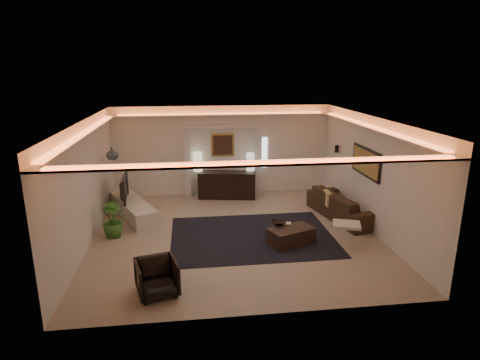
{
  "coord_description": "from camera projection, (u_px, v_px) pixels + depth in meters",
  "views": [
    {
      "loc": [
        -1.09,
        -9.46,
        4.09
      ],
      "look_at": [
        0.2,
        0.6,
        1.25
      ],
      "focal_mm": 30.34,
      "sensor_mm": 36.0,
      "label": 1
    }
  ],
  "objects": [
    {
      "name": "lamp_left",
      "position": [
        198.0,
        164.0,
        12.98
      ],
      "size": [
        0.32,
        0.32,
        0.62
      ],
      "primitive_type": "cylinder",
      "rotation": [
        0.0,
        0.0,
        0.16
      ],
      "color": "#FFF2C3",
      "rests_on": "console"
    },
    {
      "name": "cove_soffit",
      "position": [
        235.0,
        131.0,
        9.56
      ],
      "size": [
        7.0,
        7.0,
        0.04
      ],
      "primitive_type": "cube",
      "color": "silver",
      "rests_on": "ceiling"
    },
    {
      "name": "ginger_jar",
      "position": [
        112.0,
        153.0,
        10.89
      ],
      "size": [
        0.33,
        0.33,
        0.34
      ],
      "primitive_type": "imported",
      "rotation": [
        0.0,
        0.0,
        -0.02
      ],
      "color": "#323D4F",
      "rests_on": "wall_niche"
    },
    {
      "name": "painting_frame",
      "position": [
        223.0,
        145.0,
        13.14
      ],
      "size": [
        0.74,
        0.04,
        0.74
      ],
      "primitive_type": "cube",
      "color": "tan",
      "rests_on": "wall_back"
    },
    {
      "name": "wall_sconce",
      "position": [
        337.0,
        149.0,
        12.33
      ],
      "size": [
        0.12,
        0.12,
        0.22
      ],
      "primitive_type": "cylinder",
      "color": "black",
      "rests_on": "wall_right"
    },
    {
      "name": "area_rug",
      "position": [
        252.0,
        236.0,
        10.13
      ],
      "size": [
        4.0,
        3.0,
        0.01
      ],
      "primitive_type": "cube",
      "color": "black",
      "rests_on": "ground"
    },
    {
      "name": "daylight_slit",
      "position": [
        263.0,
        153.0,
        13.4
      ],
      "size": [
        0.25,
        0.03,
        1.0
      ],
      "primitive_type": "cube",
      "color": "white",
      "rests_on": "wall_back"
    },
    {
      "name": "throw_pillow",
      "position": [
        327.0,
        198.0,
        11.3
      ],
      "size": [
        0.12,
        0.4,
        0.4
      ],
      "primitive_type": "cube",
      "rotation": [
        0.0,
        0.0,
        -0.01
      ],
      "color": "tan",
      "rests_on": "sofa"
    },
    {
      "name": "wall_left",
      "position": [
        86.0,
        184.0,
        9.45
      ],
      "size": [
        0.0,
        7.0,
        7.0
      ],
      "primitive_type": "plane",
      "rotation": [
        1.57,
        0.0,
        1.57
      ],
      "color": "white",
      "rests_on": "ground"
    },
    {
      "name": "painting_canvas",
      "position": [
        223.0,
        145.0,
        13.12
      ],
      "size": [
        0.62,
        0.02,
        0.62
      ],
      "primitive_type": "cube",
      "color": "#4C2D1E",
      "rests_on": "wall_back"
    },
    {
      "name": "pilaster_left",
      "position": [
        188.0,
        163.0,
        13.08
      ],
      "size": [
        0.22,
        0.2,
        2.2
      ],
      "primitive_type": "cube",
      "color": "silver",
      "rests_on": "ground"
    },
    {
      "name": "media_ledge",
      "position": [
        133.0,
        209.0,
        11.44
      ],
      "size": [
        1.6,
        2.52,
        0.47
      ],
      "primitive_type": "cube",
      "rotation": [
        0.0,
        0.0,
        0.43
      ],
      "color": "beige",
      "rests_on": "ground"
    },
    {
      "name": "wall_niche",
      "position": [
        100.0,
        162.0,
        10.74
      ],
      "size": [
        0.1,
        0.55,
        0.04
      ],
      "primitive_type": "cube",
      "color": "silver",
      "rests_on": "wall_left"
    },
    {
      "name": "sofa",
      "position": [
        344.0,
        205.0,
        11.31
      ],
      "size": [
        2.64,
        1.49,
        0.73
      ],
      "primitive_type": "imported",
      "rotation": [
        0.0,
        0.0,
        1.79
      ],
      "color": "black",
      "rests_on": "ground"
    },
    {
      "name": "plant",
      "position": [
        112.0,
        220.0,
        9.99
      ],
      "size": [
        0.69,
        0.69,
        0.89
      ],
      "primitive_type": "imported",
      "rotation": [
        0.0,
        0.0,
        0.57
      ],
      "color": "#356923",
      "rests_on": "ground"
    },
    {
      "name": "tv",
      "position": [
        121.0,
        188.0,
        11.38
      ],
      "size": [
        1.23,
        0.24,
        0.7
      ],
      "primitive_type": "imported",
      "rotation": [
        0.0,
        0.0,
        1.64
      ],
      "color": "black",
      "rests_on": "media_ledge"
    },
    {
      "name": "coffee_table",
      "position": [
        291.0,
        236.0,
        9.64
      ],
      "size": [
        1.19,
        0.92,
        0.39
      ],
      "primitive_type": "cube",
      "rotation": [
        0.0,
        0.0,
        0.37
      ],
      "color": "black",
      "rests_on": "ground"
    },
    {
      "name": "ceiling",
      "position": [
        235.0,
        119.0,
        9.49
      ],
      "size": [
        7.0,
        7.0,
        0.0
      ],
      "primitive_type": "plane",
      "rotation": [
        3.14,
        0.0,
        0.0
      ],
      "color": "white",
      "rests_on": "ground"
    },
    {
      "name": "art_panel_frame",
      "position": [
        366.0,
        162.0,
        10.53
      ],
      "size": [
        0.04,
        1.64,
        0.74
      ],
      "primitive_type": "cube",
      "color": "black",
      "rests_on": "wall_right"
    },
    {
      "name": "pilaster_right",
      "position": [
        258.0,
        161.0,
        13.36
      ],
      "size": [
        0.22,
        0.2,
        2.2
      ],
      "primitive_type": "cube",
      "color": "silver",
      "rests_on": "ground"
    },
    {
      "name": "wall_front",
      "position": [
        260.0,
        236.0,
        6.54
      ],
      "size": [
        7.0,
        0.0,
        7.0
      ],
      "primitive_type": "plane",
      "rotation": [
        -1.57,
        0.0,
        0.0
      ],
      "color": "white",
      "rests_on": "ground"
    },
    {
      "name": "console",
      "position": [
        227.0,
        186.0,
        13.04
      ],
      "size": [
        1.88,
        0.85,
        0.91
      ],
      "primitive_type": "cube",
      "rotation": [
        0.0,
        0.0,
        -0.16
      ],
      "color": "black",
      "rests_on": "ground"
    },
    {
      "name": "figurine",
      "position": [
        124.0,
        189.0,
        11.88
      ],
      "size": [
        0.14,
        0.14,
        0.34
      ],
      "primitive_type": "cylinder",
      "rotation": [
        0.0,
        0.0,
        -0.12
      ],
      "color": "#4C2B1D",
      "rests_on": "media_ledge"
    },
    {
      "name": "throw_blanket",
      "position": [
        347.0,
        225.0,
        9.42
      ],
      "size": [
        0.75,
        0.68,
        0.07
      ],
      "primitive_type": "cube",
      "rotation": [
        0.0,
        0.0,
        -0.32
      ],
      "color": "silver",
      "rests_on": "sofa"
    },
    {
      "name": "wall_right",
      "position": [
        371.0,
        174.0,
        10.31
      ],
      "size": [
        0.0,
        7.0,
        7.0
      ],
      "primitive_type": "plane",
      "rotation": [
        1.57,
        0.0,
        -1.57
      ],
      "color": "white",
      "rests_on": "ground"
    },
    {
      "name": "magazine",
      "position": [
        287.0,
        223.0,
        9.85
      ],
      "size": [
        0.23,
        0.18,
        0.03
      ],
      "primitive_type": "cube",
      "rotation": [
        0.0,
        0.0,
        -0.15
      ],
      "color": "beige",
      "rests_on": "coffee_table"
    },
    {
      "name": "floor",
      "position": [
        235.0,
        234.0,
        10.27
      ],
      "size": [
        7.0,
        7.0,
        0.0
      ],
      "primitive_type": "plane",
      "color": "tan",
      "rests_on": "ground"
    },
    {
      "name": "alcove_header",
      "position": [
        223.0,
        127.0,
        12.91
      ],
      "size": [
        2.52,
        0.2,
        0.12
      ],
      "primitive_type": "cube",
      "color": "silver",
      "rests_on": "wall_back"
    },
    {
      "name": "bowl",
      "position": [
        279.0,
        222.0,
        9.82
      ],
      "size": [
        0.38,
        0.38,
        0.08
      ],
      "primitive_type": "imported",
      "rotation": [
        0.0,
        0.0,
        0.12
      ],
      "color": "black",
      "rests_on": "coffee_table"
    },
    {
      "name": "armchair",
      "position": [
        157.0,
        278.0,
        7.47
      ],
      "size": [
        0.89,
        0.91,
        0.68
      ],
      "primitive_type": "imported",
      "rotation": [
        0.0,
        0.0,
        0.26
      ],
      "color": "black",
      "rests_on": "ground"
    },
    {
      "name": "art_panel_gold",
      "position": [
        365.0,
        162.0,
        10.52
      ],
      "size": [
        0.02,
        1.5,
        0.62
      ],
      "primitive_type": "cube",
      "color": "tan",
      "rests_on": "wall_right"
    },
    {
      "name": "wall_back",
      "position": [
        223.0,
        151.0,
        13.22
      ],
      "size": [
        7.0,
        0.0,
        7.0
      ],
      "primitive_type": "plane",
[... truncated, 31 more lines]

